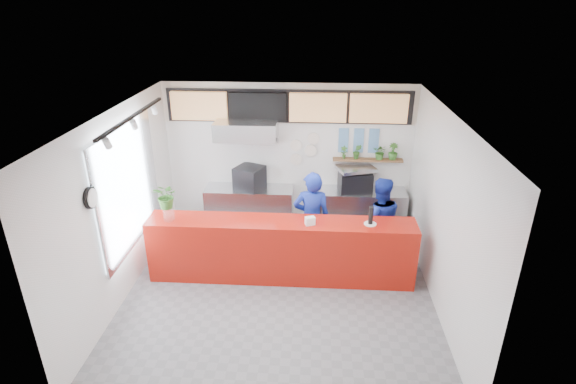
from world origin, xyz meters
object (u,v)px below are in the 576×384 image
at_px(service_counter, 281,250).
at_px(panini_oven, 250,178).
at_px(espresso_machine, 355,181).
at_px(staff_right, 378,222).
at_px(staff_center, 312,219).
at_px(pepper_mill, 371,215).

distance_m(service_counter, panini_oven, 2.05).
relative_size(panini_oven, espresso_machine, 0.81).
bearing_deg(staff_right, service_counter, 14.62).
distance_m(panini_oven, staff_right, 2.78).
xyz_separation_m(service_counter, staff_right, (1.69, 0.57, 0.29)).
distance_m(espresso_machine, staff_center, 1.57).
height_order(panini_oven, staff_center, staff_center).
height_order(panini_oven, pepper_mill, pepper_mill).
bearing_deg(pepper_mill, panini_oven, 141.03).
bearing_deg(service_counter, panini_oven, 113.40).
bearing_deg(espresso_machine, staff_center, -131.12).
bearing_deg(panini_oven, staff_right, -2.53).
height_order(panini_oven, espresso_machine, panini_oven).
bearing_deg(service_counter, espresso_machine, 52.97).
bearing_deg(service_counter, staff_center, 44.20).
height_order(service_counter, staff_right, staff_right).
distance_m(service_counter, pepper_mill, 1.64).
distance_m(espresso_machine, pepper_mill, 1.83).
bearing_deg(service_counter, staff_right, 18.59).
relative_size(panini_oven, staff_right, 0.30).
relative_size(espresso_machine, pepper_mill, 2.08).
xyz_separation_m(panini_oven, staff_right, (2.47, -1.23, -0.29)).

